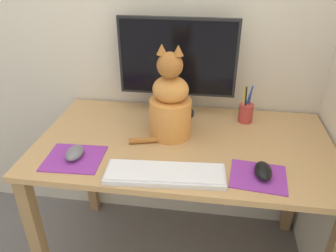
% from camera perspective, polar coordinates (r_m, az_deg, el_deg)
% --- Properties ---
extents(desk, '(1.22, 0.68, 0.73)m').
position_cam_1_polar(desk, '(1.43, 2.74, -6.10)').
color(desk, tan).
rests_on(desk, ground_plane).
extents(monitor, '(0.53, 0.17, 0.46)m').
position_cam_1_polar(monitor, '(1.49, 1.62, 10.94)').
color(monitor, black).
rests_on(monitor, desk).
extents(keyboard, '(0.43, 0.16, 0.02)m').
position_cam_1_polar(keyboard, '(1.17, -0.51, -8.29)').
color(keyboard, silver).
rests_on(keyboard, desk).
extents(mousepad_left, '(0.22, 0.20, 0.00)m').
position_cam_1_polar(mousepad_left, '(1.31, -16.01, -5.41)').
color(mousepad_left, purple).
rests_on(mousepad_left, desk).
extents(mousepad_right, '(0.21, 0.19, 0.00)m').
position_cam_1_polar(mousepad_right, '(1.21, 15.43, -8.47)').
color(mousepad_right, purple).
rests_on(mousepad_right, desk).
extents(computer_mouse_left, '(0.06, 0.10, 0.04)m').
position_cam_1_polar(computer_mouse_left, '(1.30, -15.97, -4.52)').
color(computer_mouse_left, slate).
rests_on(computer_mouse_left, mousepad_left).
extents(computer_mouse_right, '(0.06, 0.11, 0.04)m').
position_cam_1_polar(computer_mouse_right, '(1.21, 16.24, -7.49)').
color(computer_mouse_right, black).
rests_on(computer_mouse_right, mousepad_right).
extents(cat, '(0.26, 0.21, 0.40)m').
position_cam_1_polar(cat, '(1.34, 0.38, 3.86)').
color(cat, '#D6893D').
rests_on(cat, desk).
extents(pen_cup, '(0.07, 0.07, 0.17)m').
position_cam_1_polar(pen_cup, '(1.54, 13.40, 2.37)').
color(pen_cup, '#B23833').
rests_on(pen_cup, desk).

